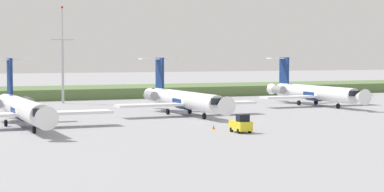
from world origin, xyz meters
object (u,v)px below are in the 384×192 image
at_px(regional_jet_second, 183,99).
at_px(baggage_tug, 241,124).
at_px(regional_jet_third, 313,92).
at_px(safety_cone_front_marker, 213,127).
at_px(antenna_mast, 63,63).
at_px(regional_jet_nearest, 23,108).

xyz_separation_m(regional_jet_second, baggage_tug, (-3.12, -25.80, -1.53)).
relative_size(regional_jet_third, safety_cone_front_marker, 56.36).
distance_m(baggage_tug, safety_cone_front_marker, 5.20).
bearing_deg(antenna_mast, regional_jet_nearest, -109.31).
distance_m(regional_jet_second, baggage_tug, 26.03).
xyz_separation_m(regional_jet_second, regional_jet_third, (30.08, 9.22, 0.00)).
bearing_deg(regional_jet_second, regional_jet_third, 17.04).
bearing_deg(regional_jet_third, safety_cone_front_marker, -139.00).
distance_m(antenna_mast, safety_cone_front_marker, 56.08).
xyz_separation_m(regional_jet_nearest, baggage_tug, (23.25, -17.08, -1.53)).
bearing_deg(regional_jet_third, regional_jet_nearest, -162.38).
relative_size(regional_jet_nearest, baggage_tug, 9.69).
height_order(antenna_mast, safety_cone_front_marker, antenna_mast).
xyz_separation_m(regional_jet_third, safety_cone_front_marker, (-34.57, -30.05, -2.26)).
bearing_deg(regional_jet_nearest, safety_cone_front_marker, -28.97).
bearing_deg(regional_jet_second, safety_cone_front_marker, -102.16).
height_order(regional_jet_third, safety_cone_front_marker, regional_jet_third).
distance_m(regional_jet_second, regional_jet_third, 31.46).
relative_size(antenna_mast, safety_cone_front_marker, 34.58).
bearing_deg(safety_cone_front_marker, antenna_mast, 97.05).
bearing_deg(antenna_mast, regional_jet_second, -71.76).
bearing_deg(baggage_tug, regional_jet_third, 46.52).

